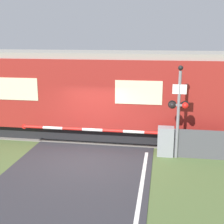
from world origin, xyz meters
name	(u,v)px	position (x,y,z in m)	size (l,w,h in m)	color
ground_plane	(86,159)	(0.00, 0.00, 0.00)	(80.00, 80.00, 0.00)	#4C6033
track_bed	(102,133)	(0.00, 3.16, 0.02)	(36.00, 3.20, 0.13)	slate
train	(33,91)	(-3.33, 3.16, 1.93)	(18.53, 3.22, 3.77)	black
crossing_barrier	(151,139)	(2.35, 0.87, 0.62)	(6.06, 0.44, 1.12)	gray
signal_post	(179,107)	(3.29, 0.72, 1.96)	(0.76, 0.26, 3.44)	gray
roadside_fence	(207,145)	(4.39, 0.77, 0.55)	(3.39, 0.06, 1.10)	#4C4C51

